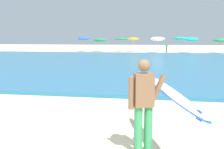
{
  "coord_description": "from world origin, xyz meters",
  "views": [
    {
      "loc": [
        1.69,
        -4.32,
        2.09
      ],
      "look_at": [
        0.46,
        2.9,
        1.1
      ],
      "focal_mm": 43.03,
      "sensor_mm": 36.0,
      "label": 1
    }
  ],
  "objects_px": {
    "beach_umbrella_2": "(122,39)",
    "beachgoer_near_row_left": "(167,47)",
    "surfer_with_board": "(156,98)",
    "beach_umbrella_1": "(100,40)",
    "beach_umbrella_5": "(180,39)",
    "beach_umbrella_6": "(191,39)",
    "beach_umbrella_3": "(134,39)",
    "beach_umbrella_0": "(84,38)",
    "beach_umbrella_7": "(220,40)",
    "beach_umbrella_4": "(158,39)"
  },
  "relations": [
    {
      "from": "beach_umbrella_0",
      "to": "beach_umbrella_5",
      "type": "bearing_deg",
      "value": 2.48
    },
    {
      "from": "beach_umbrella_2",
      "to": "beach_umbrella_3",
      "type": "distance_m",
      "value": 1.9
    },
    {
      "from": "beach_umbrella_3",
      "to": "beach_umbrella_7",
      "type": "relative_size",
      "value": 1.05
    },
    {
      "from": "surfer_with_board",
      "to": "beach_umbrella_1",
      "type": "distance_m",
      "value": 36.98
    },
    {
      "from": "beach_umbrella_0",
      "to": "beachgoer_near_row_left",
      "type": "height_order",
      "value": "beach_umbrella_0"
    },
    {
      "from": "beach_umbrella_3",
      "to": "beach_umbrella_5",
      "type": "xyz_separation_m",
      "value": [
        7.02,
        -0.29,
        0.04
      ]
    },
    {
      "from": "beach_umbrella_2",
      "to": "beachgoer_near_row_left",
      "type": "xyz_separation_m",
      "value": [
        6.88,
        -1.85,
        -1.1
      ]
    },
    {
      "from": "surfer_with_board",
      "to": "beach_umbrella_0",
      "type": "distance_m",
      "value": 37.82
    },
    {
      "from": "beach_umbrella_4",
      "to": "beach_umbrella_5",
      "type": "relative_size",
      "value": 1.01
    },
    {
      "from": "beach_umbrella_0",
      "to": "beach_umbrella_2",
      "type": "xyz_separation_m",
      "value": [
        5.72,
        1.09,
        -0.14
      ]
    },
    {
      "from": "beach_umbrella_6",
      "to": "beach_umbrella_3",
      "type": "bearing_deg",
      "value": 163.55
    },
    {
      "from": "surfer_with_board",
      "to": "beach_umbrella_2",
      "type": "xyz_separation_m",
      "value": [
        -5.6,
        37.16,
        0.91
      ]
    },
    {
      "from": "surfer_with_board",
      "to": "beach_umbrella_4",
      "type": "bearing_deg",
      "value": 90.03
    },
    {
      "from": "beach_umbrella_0",
      "to": "beach_umbrella_1",
      "type": "height_order",
      "value": "beach_umbrella_0"
    },
    {
      "from": "surfer_with_board",
      "to": "beach_umbrella_1",
      "type": "xyz_separation_m",
      "value": [
        -8.8,
        35.91,
        0.77
      ]
    },
    {
      "from": "beach_umbrella_4",
      "to": "beach_umbrella_6",
      "type": "height_order",
      "value": "beach_umbrella_4"
    },
    {
      "from": "beach_umbrella_0",
      "to": "beach_umbrella_7",
      "type": "xyz_separation_m",
      "value": [
        19.93,
        -1.14,
        -0.29
      ]
    },
    {
      "from": "surfer_with_board",
      "to": "beach_umbrella_3",
      "type": "xyz_separation_m",
      "value": [
        -3.71,
        36.99,
        0.96
      ]
    },
    {
      "from": "surfer_with_board",
      "to": "beach_umbrella_5",
      "type": "relative_size",
      "value": 1.22
    },
    {
      "from": "beach_umbrella_1",
      "to": "beach_umbrella_3",
      "type": "relative_size",
      "value": 0.98
    },
    {
      "from": "beach_umbrella_5",
      "to": "beach_umbrella_4",
      "type": "bearing_deg",
      "value": -159.7
    },
    {
      "from": "beach_umbrella_2",
      "to": "beach_umbrella_6",
      "type": "distance_m",
      "value": 10.59
    },
    {
      "from": "beach_umbrella_7",
      "to": "beach_umbrella_3",
      "type": "bearing_deg",
      "value": 170.47
    },
    {
      "from": "beach_umbrella_4",
      "to": "beach_umbrella_5",
      "type": "bearing_deg",
      "value": 20.3
    },
    {
      "from": "beach_umbrella_2",
      "to": "beach_umbrella_5",
      "type": "distance_m",
      "value": 8.93
    },
    {
      "from": "beachgoer_near_row_left",
      "to": "beach_umbrella_7",
      "type": "bearing_deg",
      "value": -2.99
    },
    {
      "from": "surfer_with_board",
      "to": "beach_umbrella_6",
      "type": "height_order",
      "value": "beach_umbrella_6"
    },
    {
      "from": "beach_umbrella_1",
      "to": "beach_umbrella_5",
      "type": "bearing_deg",
      "value": 3.71
    },
    {
      "from": "beach_umbrella_6",
      "to": "beach_umbrella_7",
      "type": "distance_m",
      "value": 3.98
    },
    {
      "from": "beach_umbrella_1",
      "to": "beach_umbrella_7",
      "type": "relative_size",
      "value": 1.02
    },
    {
      "from": "beach_umbrella_2",
      "to": "beach_umbrella_5",
      "type": "height_order",
      "value": "beach_umbrella_5"
    },
    {
      "from": "beach_umbrella_0",
      "to": "beach_umbrella_3",
      "type": "bearing_deg",
      "value": 6.95
    },
    {
      "from": "beach_umbrella_1",
      "to": "beach_umbrella_7",
      "type": "bearing_deg",
      "value": -3.25
    },
    {
      "from": "beach_umbrella_2",
      "to": "beach_umbrella_7",
      "type": "relative_size",
      "value": 1.04
    },
    {
      "from": "surfer_with_board",
      "to": "beach_umbrella_4",
      "type": "height_order",
      "value": "beach_umbrella_4"
    },
    {
      "from": "beachgoer_near_row_left",
      "to": "beach_umbrella_0",
      "type": "bearing_deg",
      "value": 176.56
    },
    {
      "from": "beach_umbrella_5",
      "to": "beach_umbrella_6",
      "type": "relative_size",
      "value": 1.0
    },
    {
      "from": "surfer_with_board",
      "to": "beach_umbrella_2",
      "type": "height_order",
      "value": "beach_umbrella_2"
    },
    {
      "from": "beach_umbrella_3",
      "to": "beach_umbrella_7",
      "type": "bearing_deg",
      "value": -9.53
    },
    {
      "from": "surfer_with_board",
      "to": "beach_umbrella_4",
      "type": "distance_m",
      "value": 35.48
    },
    {
      "from": "beach_umbrella_4",
      "to": "beach_umbrella_7",
      "type": "height_order",
      "value": "beach_umbrella_4"
    },
    {
      "from": "beach_umbrella_2",
      "to": "beachgoer_near_row_left",
      "type": "distance_m",
      "value": 7.21
    },
    {
      "from": "beach_umbrella_1",
      "to": "beach_umbrella_6",
      "type": "height_order",
      "value": "beach_umbrella_6"
    },
    {
      "from": "beach_umbrella_0",
      "to": "beachgoer_near_row_left",
      "type": "distance_m",
      "value": 12.69
    },
    {
      "from": "beach_umbrella_1",
      "to": "beach_umbrella_2",
      "type": "xyz_separation_m",
      "value": [
        3.2,
        1.25,
        0.14
      ]
    },
    {
      "from": "beach_umbrella_5",
      "to": "beach_umbrella_7",
      "type": "bearing_deg",
      "value": -18.53
    },
    {
      "from": "beachgoer_near_row_left",
      "to": "beach_umbrella_2",
      "type": "bearing_deg",
      "value": 164.94
    },
    {
      "from": "beach_umbrella_5",
      "to": "beach_umbrella_1",
      "type": "bearing_deg",
      "value": -176.29
    },
    {
      "from": "beach_umbrella_2",
      "to": "beach_umbrella_5",
      "type": "xyz_separation_m",
      "value": [
        8.92,
        -0.46,
        0.09
      ]
    },
    {
      "from": "beach_umbrella_1",
      "to": "beach_umbrella_6",
      "type": "xyz_separation_m",
      "value": [
        13.45,
        -1.39,
        0.13
      ]
    }
  ]
}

